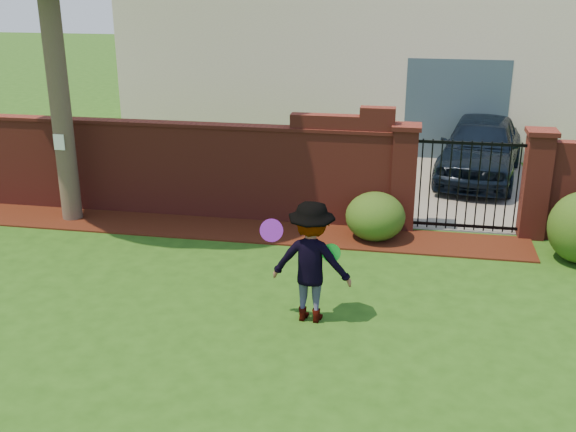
% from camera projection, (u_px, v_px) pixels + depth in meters
% --- Properties ---
extents(ground, '(80.00, 80.00, 0.01)m').
position_uv_depth(ground, '(207.00, 324.00, 8.92)').
color(ground, '#214912').
rests_on(ground, ground).
extents(mulch_bed, '(11.10, 1.08, 0.03)m').
position_uv_depth(mulch_bed, '(210.00, 228.00, 12.17)').
color(mulch_bed, '#331209').
rests_on(mulch_bed, ground).
extents(brick_wall, '(8.70, 0.31, 2.16)m').
position_uv_depth(brick_wall, '(163.00, 166.00, 12.65)').
color(brick_wall, maroon).
rests_on(brick_wall, ground).
extents(pillar_left, '(0.50, 0.50, 1.88)m').
position_uv_depth(pillar_left, '(404.00, 177.00, 11.89)').
color(pillar_left, maroon).
rests_on(pillar_left, ground).
extents(pillar_right, '(0.50, 0.50, 1.88)m').
position_uv_depth(pillar_right, '(536.00, 184.00, 11.52)').
color(pillar_right, maroon).
rests_on(pillar_right, ground).
extents(iron_gate, '(1.78, 0.03, 1.60)m').
position_uv_depth(iron_gate, '(468.00, 186.00, 11.74)').
color(iron_gate, black).
rests_on(iron_gate, ground).
extents(driveway, '(3.20, 8.00, 0.01)m').
position_uv_depth(driveway, '(454.00, 170.00, 15.73)').
color(driveway, slate).
rests_on(driveway, ground).
extents(house, '(12.40, 6.40, 6.30)m').
position_uv_depth(house, '(364.00, 16.00, 18.78)').
color(house, beige).
rests_on(house, ground).
extents(car, '(2.31, 4.25, 1.37)m').
position_uv_depth(car, '(479.00, 150.00, 14.74)').
color(car, black).
rests_on(car, ground).
extents(paper_notice, '(0.20, 0.01, 0.28)m').
position_uv_depth(paper_notice, '(59.00, 142.00, 11.99)').
color(paper_notice, white).
rests_on(paper_notice, tree).
extents(shrub_left, '(1.01, 1.01, 0.83)m').
position_uv_depth(shrub_left, '(375.00, 216.00, 11.58)').
color(shrub_left, '#1E4414').
rests_on(shrub_left, ground).
extents(man, '(1.10, 0.70, 1.62)m').
position_uv_depth(man, '(310.00, 263.00, 8.76)').
color(man, gray).
rests_on(man, ground).
extents(frisbee_purple, '(0.30, 0.13, 0.29)m').
position_uv_depth(frisbee_purple, '(271.00, 230.00, 8.44)').
color(frisbee_purple, purple).
rests_on(frisbee_purple, man).
extents(frisbee_green, '(0.24, 0.06, 0.24)m').
position_uv_depth(frisbee_green, '(331.00, 253.00, 8.63)').
color(frisbee_green, green).
rests_on(frisbee_green, man).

